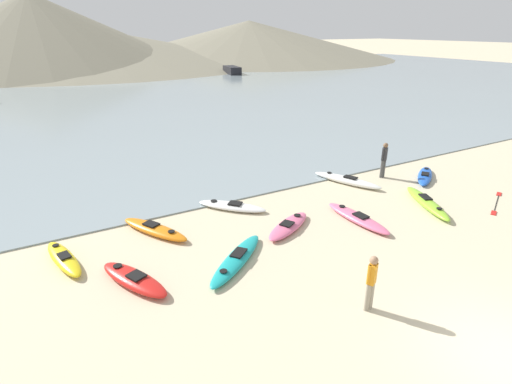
# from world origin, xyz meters

# --- Properties ---
(bay_water) EXTENTS (160.00, 70.00, 0.06)m
(bay_water) POSITION_xyz_m (0.00, 45.99, 0.03)
(bay_water) COLOR gray
(bay_water) RESTS_ON ground_plane
(far_hill_midleft) EXTENTS (56.63, 56.63, 12.56)m
(far_hill_midleft) POSITION_xyz_m (-4.82, 82.61, 6.28)
(far_hill_midleft) COLOR gray
(far_hill_midleft) RESTS_ON ground_plane
(far_hill_midright) EXTENTS (75.56, 75.56, 6.80)m
(far_hill_midright) POSITION_xyz_m (4.69, 89.40, 3.40)
(far_hill_midright) COLOR gray
(far_hill_midright) RESTS_ON ground_plane
(far_hill_right) EXTENTS (67.67, 67.67, 8.32)m
(far_hill_right) POSITION_xyz_m (40.25, 85.66, 4.16)
(far_hill_right) COLOR gray
(far_hill_right) RESTS_ON ground_plane
(kayak_on_sand_0) EXTENTS (1.87, 3.40, 0.38)m
(kayak_on_sand_0) POSITION_xyz_m (4.14, 10.21, 0.17)
(kayak_on_sand_0) COLOR white
(kayak_on_sand_0) RESTS_ON ground_plane
(kayak_on_sand_1) EXTENTS (2.64, 1.91, 0.30)m
(kayak_on_sand_1) POSITION_xyz_m (-0.84, 7.74, 0.13)
(kayak_on_sand_1) COLOR #E5668C
(kayak_on_sand_1) RESTS_ON ground_plane
(kayak_on_sand_2) EXTENTS (2.01, 3.02, 0.34)m
(kayak_on_sand_2) POSITION_xyz_m (-5.19, 9.87, 0.15)
(kayak_on_sand_2) COLOR orange
(kayak_on_sand_2) RESTS_ON ground_plane
(kayak_on_sand_3) EXTENTS (1.99, 3.39, 0.37)m
(kayak_on_sand_3) POSITION_xyz_m (5.25, 6.60, 0.16)
(kayak_on_sand_3) COLOR #8CCC2D
(kayak_on_sand_3) RESTS_ON ground_plane
(kayak_on_sand_4) EXTENTS (1.76, 2.77, 0.36)m
(kayak_on_sand_4) POSITION_xyz_m (-6.60, 7.12, 0.16)
(kayak_on_sand_4) COLOR red
(kayak_on_sand_4) RESTS_ON ground_plane
(kayak_on_sand_5) EXTENTS (1.10, 2.71, 0.35)m
(kayak_on_sand_5) POSITION_xyz_m (-8.23, 9.34, 0.15)
(kayak_on_sand_5) COLOR yellow
(kayak_on_sand_5) RESTS_ON ground_plane
(kayak_on_sand_6) EXTENTS (2.70, 2.17, 0.31)m
(kayak_on_sand_6) POSITION_xyz_m (7.92, 8.85, 0.13)
(kayak_on_sand_6) COLOR blue
(kayak_on_sand_6) RESTS_ON ground_plane
(kayak_on_sand_7) EXTENTS (3.02, 2.58, 0.31)m
(kayak_on_sand_7) POSITION_xyz_m (-3.53, 6.65, 0.13)
(kayak_on_sand_7) COLOR teal
(kayak_on_sand_7) RESTS_ON ground_plane
(kayak_on_sand_8) EXTENTS (2.50, 2.62, 0.30)m
(kayak_on_sand_8) POSITION_xyz_m (-1.86, 10.33, 0.13)
(kayak_on_sand_8) COLOR white
(kayak_on_sand_8) RESTS_ON ground_plane
(kayak_on_sand_9) EXTENTS (0.78, 3.14, 0.34)m
(kayak_on_sand_9) POSITION_xyz_m (1.79, 6.97, 0.15)
(kayak_on_sand_9) COLOR #E5668C
(kayak_on_sand_9) RESTS_ON ground_plane
(person_near_foreground) EXTENTS (0.32, 0.26, 1.60)m
(person_near_foreground) POSITION_xyz_m (-1.55, 2.97, 0.92)
(person_near_foreground) COLOR gray
(person_near_foreground) RESTS_ON ground_plane
(person_near_waterline) EXTENTS (0.35, 0.31, 1.75)m
(person_near_waterline) POSITION_xyz_m (6.21, 10.00, 1.00)
(person_near_waterline) COLOR #4C4C4C
(person_near_waterline) RESTS_ON ground_plane
(moored_boat_1) EXTENTS (2.47, 4.74, 1.12)m
(moored_boat_1) POSITION_xyz_m (20.69, 55.60, 0.62)
(moored_boat_1) COLOR black
(moored_boat_1) RESTS_ON bay_water
(loose_paddle) EXTENTS (2.57, 1.40, 0.03)m
(loose_paddle) POSITION_xyz_m (8.06, 5.33, 0.01)
(loose_paddle) COLOR black
(loose_paddle) RESTS_ON ground_plane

